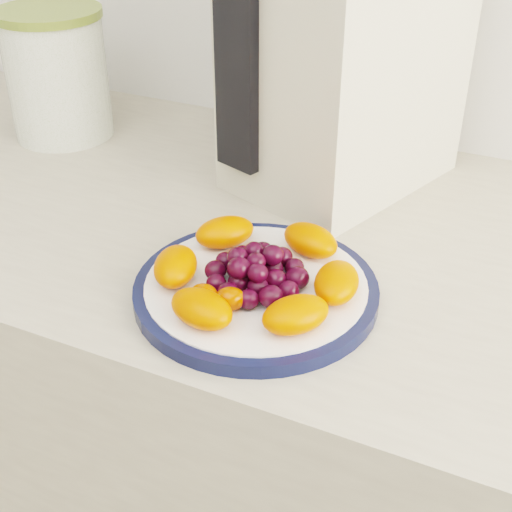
% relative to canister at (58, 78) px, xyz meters
% --- Properties ---
extents(counter, '(3.50, 0.60, 0.90)m').
position_rel_canister_xyz_m(counter, '(0.33, -0.11, -0.54)').
color(counter, '#B5AB93').
rests_on(counter, floor).
extents(cabinet_face, '(3.48, 0.58, 0.84)m').
position_rel_canister_xyz_m(cabinet_face, '(0.33, -0.11, -0.57)').
color(cabinet_face, '#9D7D58').
rests_on(cabinet_face, floor).
extents(plate_rim, '(0.25, 0.25, 0.01)m').
position_rel_canister_xyz_m(plate_rim, '(0.45, -0.26, -0.08)').
color(plate_rim, '#0D1435').
rests_on(plate_rim, counter).
extents(plate_face, '(0.23, 0.23, 0.02)m').
position_rel_canister_xyz_m(plate_face, '(0.45, -0.26, -0.08)').
color(plate_face, white).
rests_on(plate_face, counter).
extents(canister, '(0.19, 0.19, 0.18)m').
position_rel_canister_xyz_m(canister, '(0.00, 0.00, 0.00)').
color(canister, '#4F6723').
rests_on(canister, counter).
extents(canister_lid, '(0.19, 0.19, 0.01)m').
position_rel_canister_xyz_m(canister_lid, '(0.00, 0.00, 0.09)').
color(canister_lid, olive).
rests_on(canister_lid, canister).
extents(appliance_body, '(0.28, 0.32, 0.34)m').
position_rel_canister_xyz_m(appliance_body, '(0.43, 0.04, 0.08)').
color(appliance_body, beige).
rests_on(appliance_body, counter).
extents(appliance_panel, '(0.06, 0.04, 0.26)m').
position_rel_canister_xyz_m(appliance_panel, '(0.34, -0.08, 0.09)').
color(appliance_panel, black).
rests_on(appliance_panel, appliance_body).
extents(fruit_plate, '(0.22, 0.22, 0.04)m').
position_rel_canister_xyz_m(fruit_plate, '(0.45, -0.27, -0.06)').
color(fruit_plate, '#EB4200').
rests_on(fruit_plate, plate_face).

